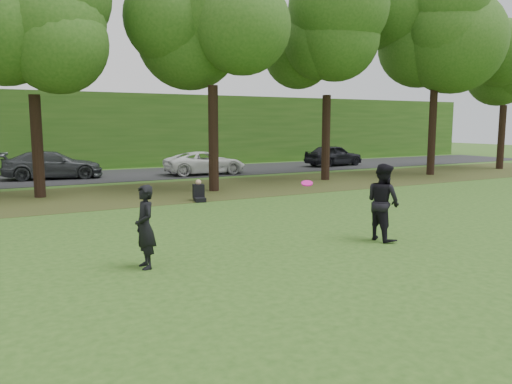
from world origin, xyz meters
The scene contains 9 objects.
ground centered at (0.00, 0.00, 0.00)m, with size 120.00×120.00×0.00m, color #294D18.
leaf_litter centered at (0.00, 13.00, 0.01)m, with size 60.00×7.00×0.01m, color #413317.
street centered at (0.00, 21.00, 0.01)m, with size 70.00×7.00×0.02m, color black.
far_hedge centered at (0.00, 27.00, 2.50)m, with size 70.00×3.00×5.00m, color #265016.
player_left centered at (-2.10, 2.01, 0.87)m, with size 0.63×0.42×1.74m, color black.
player_right centered at (3.96, 1.56, 0.99)m, with size 0.96×0.75×1.98m, color black.
parked_cars centered at (-0.90, 20.09, 0.75)m, with size 37.63×4.34×1.51m.
frisbee centered at (1.69, 1.68, 1.59)m, with size 0.31×0.29×0.16m.
seated_person centered at (2.30, 9.91, 0.31)m, with size 0.55×0.80×0.83m.
Camera 1 is at (-4.92, -7.91, 2.98)m, focal length 35.00 mm.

